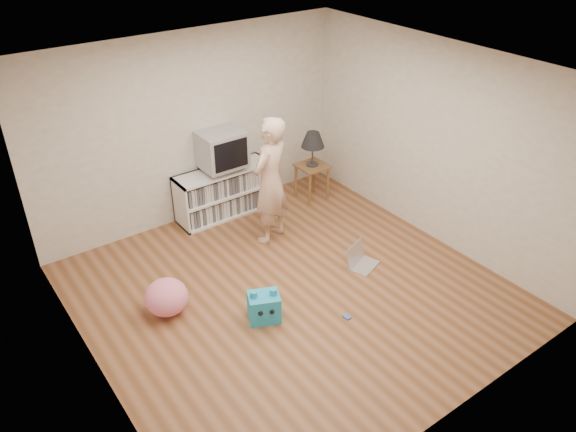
% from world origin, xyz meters
% --- Properties ---
extents(ground, '(4.50, 4.50, 0.00)m').
position_xyz_m(ground, '(0.00, 0.00, 0.00)').
color(ground, brown).
rests_on(ground, ground).
extents(walls, '(4.52, 4.52, 2.60)m').
position_xyz_m(walls, '(0.00, 0.00, 1.30)').
color(walls, '#BBB1A4').
rests_on(walls, ground).
extents(ceiling, '(4.50, 4.50, 0.01)m').
position_xyz_m(ceiling, '(0.00, 0.00, 2.60)').
color(ceiling, white).
rests_on(ceiling, walls).
extents(media_unit, '(1.40, 0.45, 0.70)m').
position_xyz_m(media_unit, '(0.29, 2.04, 0.35)').
color(media_unit, white).
rests_on(media_unit, ground).
extents(dvd_deck, '(0.45, 0.35, 0.07)m').
position_xyz_m(dvd_deck, '(0.29, 2.02, 0.73)').
color(dvd_deck, gray).
rests_on(dvd_deck, media_unit).
extents(crt_tv, '(0.60, 0.53, 0.50)m').
position_xyz_m(crt_tv, '(0.29, 2.02, 1.02)').
color(crt_tv, '#99999E').
rests_on(crt_tv, dvd_deck).
extents(side_table, '(0.42, 0.42, 0.55)m').
position_xyz_m(side_table, '(1.59, 1.65, 0.42)').
color(side_table, brown).
rests_on(side_table, ground).
extents(table_lamp, '(0.34, 0.34, 0.52)m').
position_xyz_m(table_lamp, '(1.59, 1.65, 0.94)').
color(table_lamp, '#333333').
rests_on(table_lamp, side_table).
extents(person, '(0.74, 0.62, 1.72)m').
position_xyz_m(person, '(0.46, 1.09, 0.86)').
color(person, '#D4AA91').
rests_on(person, ground).
extents(laptop, '(0.46, 0.41, 0.26)m').
position_xyz_m(laptop, '(1.01, -0.06, 0.07)').
color(laptop, silver).
rests_on(laptop, ground).
extents(playing_cards, '(0.07, 0.09, 0.02)m').
position_xyz_m(playing_cards, '(0.23, -0.72, 0.01)').
color(playing_cards, '#4762BD').
rests_on(playing_cards, ground).
extents(plush_blue, '(0.42, 0.38, 0.39)m').
position_xyz_m(plush_blue, '(-0.52, -0.20, 0.17)').
color(plush_blue, '#1C9DD1').
rests_on(plush_blue, ground).
extents(plush_pink, '(0.54, 0.54, 0.41)m').
position_xyz_m(plush_pink, '(-1.33, 0.53, 0.20)').
color(plush_pink, pink).
rests_on(plush_pink, ground).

